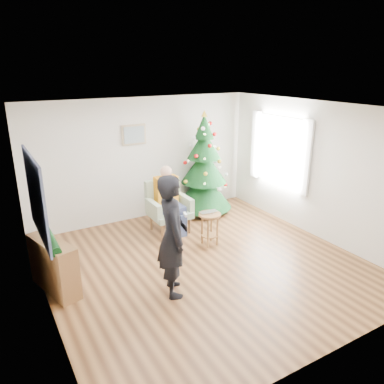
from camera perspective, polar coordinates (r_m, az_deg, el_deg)
floor at (r=6.47m, az=1.94°, el=-10.90°), size 5.00×5.00×0.00m
ceiling at (r=5.66m, az=2.23°, el=12.63°), size 5.00×5.00×0.00m
wall_back at (r=8.08m, az=-7.43°, el=4.97°), size 5.00×0.00×5.00m
wall_front at (r=4.21m, az=20.71°, el=-9.37°), size 5.00×0.00×5.00m
wall_left at (r=5.15m, az=-22.30°, el=-4.41°), size 0.00×5.00×5.00m
wall_right at (r=7.52m, az=18.44°, el=3.12°), size 0.00×5.00×5.00m
window_panel at (r=8.13m, az=13.22°, el=6.16°), size 0.04×1.30×1.40m
curtains at (r=8.11m, az=13.07°, el=6.14°), size 0.05×1.75×1.50m
christmas_tree at (r=8.35m, az=1.81°, el=3.71°), size 1.27×1.27×2.30m
stool at (r=7.00m, az=2.72°, el=-5.61°), size 0.41×0.41×0.62m
laptop at (r=6.88m, az=2.76°, el=-3.21°), size 0.35×0.24×0.03m
armchair at (r=7.57m, az=-3.61°, el=-3.18°), size 0.81×0.73×1.03m
seated_person at (r=7.40m, az=-3.46°, el=-1.08°), size 0.45×0.65×1.35m
standing_man at (r=5.34m, az=-2.99°, el=-6.72°), size 0.61×0.76×1.81m
game_controller at (r=5.28m, az=-1.03°, el=-3.44°), size 0.07×0.13×0.04m
console at (r=5.97m, az=-20.31°, el=-10.51°), size 0.57×1.04×0.80m
garland at (r=5.79m, az=-20.78°, el=-6.86°), size 0.14×0.90×0.14m
tapestry at (r=5.35m, az=-22.70°, el=-0.74°), size 0.03×1.50×1.15m
framed_picture at (r=7.86m, az=-8.84°, el=8.62°), size 0.52×0.05×0.42m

